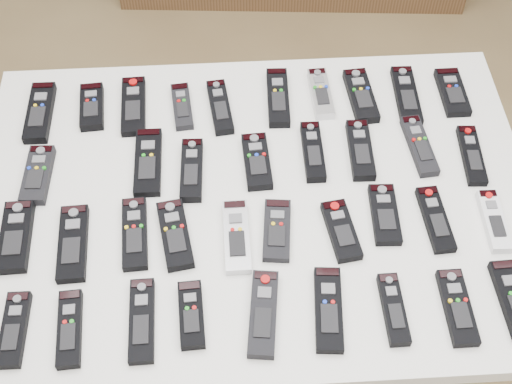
{
  "coord_description": "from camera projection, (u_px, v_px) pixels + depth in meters",
  "views": [
    {
      "loc": [
        -0.06,
        -0.94,
        2.06
      ],
      "look_at": [
        -0.0,
        0.0,
        0.8
      ],
      "focal_mm": 50.0,
      "sensor_mm": 36.0,
      "label": 1
    }
  ],
  "objects": [
    {
      "name": "remote_18",
      "position": [
        16.0,
        237.0,
        1.51
      ],
      "size": [
        0.07,
        0.17,
        0.02
      ],
      "primitive_type": "cube",
      "rotation": [
        0.0,
        0.0,
        0.02
      ],
      "color": "black",
      "rests_on": "table"
    },
    {
      "name": "remote_30",
      "position": [
        142.0,
        320.0,
        1.4
      ],
      "size": [
        0.05,
        0.18,
        0.02
      ],
      "primitive_type": "cube",
      "rotation": [
        0.0,
        0.0,
        0.02
      ],
      "color": "black",
      "rests_on": "table"
    },
    {
      "name": "remote_6",
      "position": [
        321.0,
        94.0,
        1.77
      ],
      "size": [
        0.05,
        0.16,
        0.02
      ],
      "primitive_type": "cube",
      "rotation": [
        0.0,
        0.0,
        0.04
      ],
      "color": "#B7B7BC",
      "rests_on": "table"
    },
    {
      "name": "remote_5",
      "position": [
        278.0,
        98.0,
        1.76
      ],
      "size": [
        0.06,
        0.19,
        0.02
      ],
      "primitive_type": "cube",
      "rotation": [
        0.0,
        0.0,
        -0.03
      ],
      "color": "black",
      "rests_on": "table"
    },
    {
      "name": "ground",
      "position": [
        257.0,
        346.0,
        2.21
      ],
      "size": [
        4.0,
        4.0,
        0.0
      ],
      "primitive_type": "plane",
      "color": "olive",
      "rests_on": "ground"
    },
    {
      "name": "remote_16",
      "position": [
        419.0,
        146.0,
        1.67
      ],
      "size": [
        0.06,
        0.18,
        0.02
      ],
      "primitive_type": "cube",
      "rotation": [
        0.0,
        0.0,
        0.09
      ],
      "color": "black",
      "rests_on": "table"
    },
    {
      "name": "remote_0",
      "position": [
        40.0,
        113.0,
        1.73
      ],
      "size": [
        0.06,
        0.19,
        0.02
      ],
      "primitive_type": "cube",
      "rotation": [
        0.0,
        0.0,
        -0.01
      ],
      "color": "black",
      "rests_on": "table"
    },
    {
      "name": "remote_4",
      "position": [
        220.0,
        107.0,
        1.74
      ],
      "size": [
        0.06,
        0.17,
        0.02
      ],
      "primitive_type": "cube",
      "rotation": [
        0.0,
        0.0,
        0.11
      ],
      "color": "black",
      "rests_on": "table"
    },
    {
      "name": "remote_12",
      "position": [
        192.0,
        170.0,
        1.62
      ],
      "size": [
        0.05,
        0.17,
        0.02
      ],
      "primitive_type": "cube",
      "rotation": [
        0.0,
        0.0,
        -0.03
      ],
      "color": "black",
      "rests_on": "table"
    },
    {
      "name": "remote_7",
      "position": [
        361.0,
        96.0,
        1.76
      ],
      "size": [
        0.07,
        0.17,
        0.02
      ],
      "primitive_type": "cube",
      "rotation": [
        0.0,
        0.0,
        0.08
      ],
      "color": "black",
      "rests_on": "table"
    },
    {
      "name": "remote_34",
      "position": [
        393.0,
        309.0,
        1.41
      ],
      "size": [
        0.04,
        0.15,
        0.02
      ],
      "primitive_type": "cube",
      "rotation": [
        0.0,
        0.0,
        0.01
      ],
      "color": "black",
      "rests_on": "table"
    },
    {
      "name": "remote_26",
      "position": [
        435.0,
        219.0,
        1.54
      ],
      "size": [
        0.06,
        0.17,
        0.02
      ],
      "primitive_type": "cube",
      "rotation": [
        0.0,
        0.0,
        0.06
      ],
      "color": "black",
      "rests_on": "table"
    },
    {
      "name": "remote_11",
      "position": [
        148.0,
        162.0,
        1.64
      ],
      "size": [
        0.06,
        0.19,
        0.02
      ],
      "primitive_type": "cube",
      "rotation": [
        0.0,
        0.0,
        0.0
      ],
      "color": "black",
      "rests_on": "table"
    },
    {
      "name": "remote_23",
      "position": [
        277.0,
        230.0,
        1.53
      ],
      "size": [
        0.07,
        0.16,
        0.02
      ],
      "primitive_type": "cube",
      "rotation": [
        0.0,
        0.0,
        -0.1
      ],
      "color": "black",
      "rests_on": "table"
    },
    {
      "name": "table",
      "position": [
        256.0,
        212.0,
        1.64
      ],
      "size": [
        1.25,
        0.88,
        0.78
      ],
      "color": "white",
      "rests_on": "ground"
    },
    {
      "name": "remote_22",
      "position": [
        237.0,
        236.0,
        1.52
      ],
      "size": [
        0.06,
        0.18,
        0.02
      ],
      "primitive_type": "cube",
      "rotation": [
        0.0,
        0.0,
        0.01
      ],
      "color": "#B7B7BC",
      "rests_on": "table"
    },
    {
      "name": "remote_9",
      "position": [
        452.0,
        92.0,
        1.77
      ],
      "size": [
        0.06,
        0.15,
        0.02
      ],
      "primitive_type": "cube",
      "rotation": [
        0.0,
        0.0,
        0.01
      ],
      "color": "black",
      "rests_on": "table"
    },
    {
      "name": "remote_35",
      "position": [
        457.0,
        307.0,
        1.41
      ],
      "size": [
        0.05,
        0.16,
        0.02
      ],
      "primitive_type": "cube",
      "rotation": [
        0.0,
        0.0,
        0.01
      ],
      "color": "black",
      "rests_on": "table"
    },
    {
      "name": "remote_10",
      "position": [
        38.0,
        175.0,
        1.61
      ],
      "size": [
        0.06,
        0.16,
        0.02
      ],
      "primitive_type": "cube",
      "rotation": [
        0.0,
        0.0,
        -0.05
      ],
      "color": "black",
      "rests_on": "table"
    },
    {
      "name": "remote_8",
      "position": [
        406.0,
        96.0,
        1.77
      ],
      "size": [
        0.06,
        0.19,
        0.02
      ],
      "primitive_type": "cube",
      "rotation": [
        0.0,
        0.0,
        -0.03
      ],
      "color": "black",
      "rests_on": "table"
    },
    {
      "name": "remote_2",
      "position": [
        134.0,
        106.0,
        1.75
      ],
      "size": [
        0.06,
        0.19,
        0.02
      ],
      "primitive_type": "cube",
      "rotation": [
        0.0,
        0.0,
        0.03
      ],
      "color": "black",
      "rests_on": "table"
    },
    {
      "name": "remote_15",
      "position": [
        360.0,
        150.0,
        1.66
      ],
      "size": [
        0.06,
        0.17,
        0.02
      ],
      "primitive_type": "cube",
      "rotation": [
        0.0,
        0.0,
        -0.03
      ],
      "color": "black",
      "rests_on": "table"
    },
    {
      "name": "remote_29",
      "position": [
        70.0,
        329.0,
        1.39
      ],
      "size": [
        0.05,
        0.16,
        0.02
      ],
      "primitive_type": "cube",
      "rotation": [
        0.0,
        0.0,
        0.06
      ],
      "color": "black",
      "rests_on": "table"
    },
    {
      "name": "remote_1",
      "position": [
        92.0,
        107.0,
        1.74
      ],
      "size": [
        0.07,
        0.15,
        0.02
      ],
      "primitive_type": "cube",
      "rotation": [
        0.0,
        0.0,
        0.07
      ],
      "color": "black",
      "rests_on": "table"
    },
    {
      "name": "remote_27",
      "position": [
        494.0,
        221.0,
        1.54
      ],
      "size": [
        0.05,
        0.16,
        0.02
      ],
      "primitive_type": "cube",
      "rotation": [
        0.0,
        0.0,
        -0.02
      ],
      "color": "silver",
      "rests_on": "table"
    },
    {
      "name": "remote_24",
      "position": [
        341.0,
        231.0,
        1.52
      ],
      "size": [
        0.07,
        0.15,
        0.02
      ],
      "primitive_type": "cube",
      "rotation": [
        0.0,
        0.0,
        0.14
      ],
      "color": "black",
      "rests_on": "table"
    },
    {
      "name": "remote_32",
      "position": [
        263.0,
        314.0,
        1.41
      ],
      "size": [
        0.07,
        0.19,
        0.02
      ],
      "primitive_type": "cube",
      "rotation": [
        0.0,
        0.0,
        -0.12
      ],
      "color": "black",
      "rests_on": "table"
    },
    {
      "name": "remote_20",
      "position": [
        135.0,
        234.0,
        1.52
      ],
      "size": [
        0.06,
        0.18,
        0.02
      ],
      "primitive_type": "cube",
      "rotation": [
        0.0,
        0.0,
        0.05
      ],
      "color": "black",
      "rests_on": "table"
    },
    {
      "name": "remote_33",
      "position": [
        328.0,
        309.0,
        1.41
      ],
      "size": [
        0.07,
        0.19,
        0.02
      ],
      "primitive_type": "cube",
      "rotation": [
        0.0,
        0.0,
        -0.08
      ],
      "color": "black",
      "rests_on": "table"
    },
    {
      "name": "remote_28",
      "position": [
        14.0,
        329.0,
        1.39
      ],
      "size": [
        0.05,
        0.16,
        0.02
      ],
      "primitive_type": "cube",
      "rotation": [
        0.0,
        0.0,
        -0.01
      ],
      "color": "black",
      "rests_on": "table"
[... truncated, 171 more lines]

